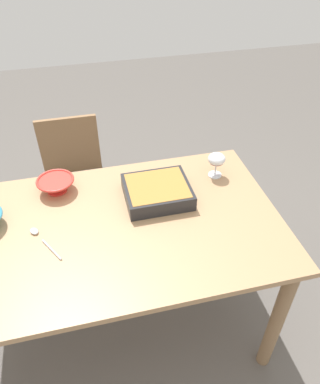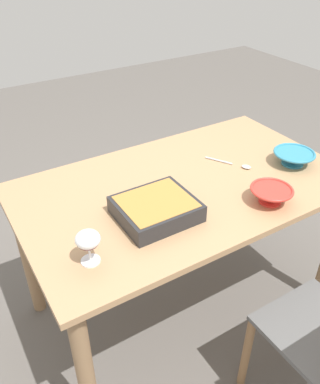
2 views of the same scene
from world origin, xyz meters
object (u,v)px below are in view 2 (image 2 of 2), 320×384
(wine_glass, at_px, (88,241))
(mixing_bowl, at_px, (294,157))
(serving_spoon, at_px, (237,165))
(dining_table, at_px, (184,205))
(small_bowl, at_px, (271,194))
(casserole_dish, at_px, (156,208))

(wine_glass, distance_m, mixing_bowl, 1.09)
(serving_spoon, bearing_deg, mixing_bowl, 152.76)
(mixing_bowl, bearing_deg, wine_glass, 5.81)
(dining_table, xyz_separation_m, mixing_bowl, (-0.54, 0.12, 0.15))
(dining_table, relative_size, wine_glass, 11.38)
(dining_table, xyz_separation_m, serving_spoon, (-0.30, 0.00, 0.12))
(dining_table, bearing_deg, small_bowl, 126.43)
(wine_glass, relative_size, casserole_dish, 0.43)
(wine_glass, height_order, serving_spoon, wine_glass)
(serving_spoon, bearing_deg, small_bowl, 75.05)
(casserole_dish, height_order, serving_spoon, casserole_dish)
(casserole_dish, bearing_deg, small_bowl, 160.23)
(dining_table, height_order, serving_spoon, serving_spoon)
(serving_spoon, bearing_deg, casserole_dish, 14.20)
(dining_table, xyz_separation_m, casserole_dish, (0.23, 0.14, 0.16))
(casserole_dish, bearing_deg, serving_spoon, -165.80)
(dining_table, height_order, wine_glass, wine_glass)
(casserole_dish, bearing_deg, mixing_bowl, -179.15)
(wine_glass, height_order, casserole_dish, wine_glass)
(serving_spoon, bearing_deg, wine_glass, 15.35)
(dining_table, distance_m, mixing_bowl, 0.57)
(mixing_bowl, xyz_separation_m, small_bowl, (0.32, 0.17, 0.00))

